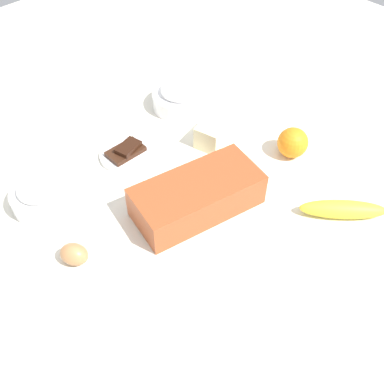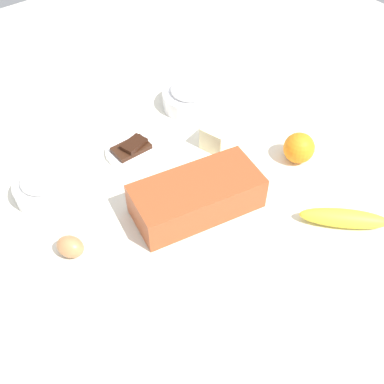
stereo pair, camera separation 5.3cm
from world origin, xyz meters
name	(u,v)px [view 1 (the left image)]	position (x,y,z in m)	size (l,w,h in m)	color
ground_plane	(192,207)	(0.00, 0.00, -0.01)	(2.40, 2.40, 0.02)	silver
loaf_pan	(197,196)	(0.00, -0.02, 0.04)	(0.30, 0.19, 0.08)	#9E4723
flour_bowl	(41,195)	(-0.24, 0.23, 0.03)	(0.13, 0.13, 0.07)	white
sugar_bowl	(180,96)	(0.23, 0.29, 0.03)	(0.15, 0.15, 0.07)	white
banana	(343,209)	(0.21, -0.25, 0.02)	(0.19, 0.04, 0.04)	yellow
orange_fruit	(293,143)	(0.29, -0.05, 0.04)	(0.08, 0.08, 0.08)	orange
butter_block	(213,133)	(0.19, 0.12, 0.03)	(0.09, 0.06, 0.06)	#F4EDB2
egg_near_butter	(74,254)	(-0.28, 0.05, 0.02)	(0.04, 0.04, 0.06)	#B87D4B
chocolate_plate	(126,153)	(-0.01, 0.23, 0.01)	(0.13, 0.13, 0.03)	white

